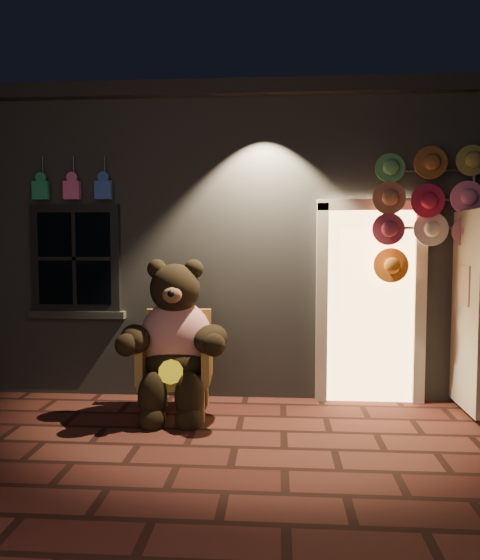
# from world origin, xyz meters

# --- Properties ---
(ground) EXTENTS (60.00, 60.00, 0.00)m
(ground) POSITION_xyz_m (0.00, 0.00, 0.00)
(ground) COLOR #572921
(ground) RESTS_ON ground
(shop_building) EXTENTS (7.30, 5.95, 3.51)m
(shop_building) POSITION_xyz_m (0.00, 3.99, 1.74)
(shop_building) COLOR slate
(shop_building) RESTS_ON ground
(wicker_armchair) EXTENTS (0.75, 0.68, 1.03)m
(wicker_armchair) POSITION_xyz_m (-0.67, 0.94, 0.51)
(wicker_armchair) COLOR #B38845
(wicker_armchair) RESTS_ON ground
(teddy_bear) EXTENTS (1.17, 0.93, 1.61)m
(teddy_bear) POSITION_xyz_m (-0.67, 0.81, 0.75)
(teddy_bear) COLOR red
(teddy_bear) RESTS_ON ground
(hat_rack) EXTENTS (1.53, 0.22, 2.70)m
(hat_rack) POSITION_xyz_m (2.06, 1.28, 2.11)
(hat_rack) COLOR #59595E
(hat_rack) RESTS_ON ground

